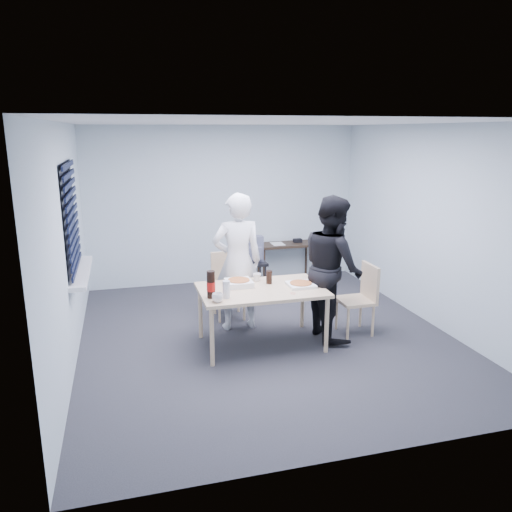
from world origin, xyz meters
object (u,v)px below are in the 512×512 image
object	(u,v)px
chair_right	(362,294)
mug_a	(218,298)
person_black	(332,267)
side_table	(286,248)
dining_table	(261,293)
chair_far	(228,280)
soda_bottle	(211,285)
backpack	(254,250)
stool	(253,268)
mug_b	(257,277)
person_white	(238,262)

from	to	relation	value
chair_right	mug_a	xyz separation A→B (m)	(-1.91, -0.38, 0.25)
chair_right	person_black	xyz separation A→B (m)	(-0.41, 0.01, 0.37)
side_table	person_black	bearing A→B (deg)	-95.31
dining_table	chair_far	world-z (taller)	chair_far
mug_a	soda_bottle	xyz separation A→B (m)	(-0.04, 0.16, 0.10)
person_black	backpack	xyz separation A→B (m)	(-0.52, 1.81, -0.16)
chair_far	stool	xyz separation A→B (m)	(0.58, 0.79, -0.09)
mug_b	person_black	bearing A→B (deg)	-16.26
backpack	dining_table	bearing A→B (deg)	-89.05
mug_b	side_table	bearing A→B (deg)	63.14
chair_right	mug_a	world-z (taller)	chair_right
dining_table	side_table	world-z (taller)	dining_table
chair_right	mug_b	distance (m)	1.35
backpack	mug_b	bearing A→B (deg)	-90.31
stool	mug_a	size ratio (longest dim) A/B	4.32
mug_b	chair_right	bearing A→B (deg)	-11.88
chair_far	person_white	world-z (taller)	person_white
dining_table	mug_b	world-z (taller)	mug_b
person_white	side_table	bearing A→B (deg)	-124.12
person_white	stool	bearing A→B (deg)	-113.33
chair_right	mug_b	world-z (taller)	chair_right
person_black	soda_bottle	distance (m)	1.57
chair_right	backpack	bearing A→B (deg)	116.98
dining_table	chair_right	xyz separation A→B (m)	(1.33, 0.04, -0.14)
mug_a	chair_far	bearing A→B (deg)	73.99
person_black	side_table	distance (m)	2.49
mug_b	stool	bearing A→B (deg)	76.71
dining_table	stool	world-z (taller)	dining_table
side_table	backpack	size ratio (longest dim) A/B	2.37
backpack	mug_a	xyz separation A→B (m)	(-0.99, -2.20, 0.03)
person_white	dining_table	bearing A→B (deg)	103.42
chair_right	chair_far	bearing A→B (deg)	145.19
person_white	stool	size ratio (longest dim) A/B	3.33
dining_table	chair_far	distance (m)	1.11
mug_a	person_black	bearing A→B (deg)	14.56
backpack	mug_a	size ratio (longest dim) A/B	3.28
backpack	person_black	bearing A→B (deg)	-60.92
chair_far	person_white	distance (m)	0.61
side_table	stool	world-z (taller)	side_table
dining_table	mug_a	world-z (taller)	mug_a
mug_b	soda_bottle	size ratio (longest dim) A/B	0.33
backpack	mug_b	distance (m)	1.59
dining_table	mug_b	xyz separation A→B (m)	(0.03, 0.31, 0.11)
person_black	soda_bottle	size ratio (longest dim) A/B	5.76
chair_far	person_black	bearing A→B (deg)	-43.28
chair_far	person_black	world-z (taller)	person_black
mug_a	soda_bottle	bearing A→B (deg)	105.47
chair_right	side_table	bearing A→B (deg)	94.16
person_black	dining_table	bearing A→B (deg)	93.32
person_black	person_white	bearing A→B (deg)	62.43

